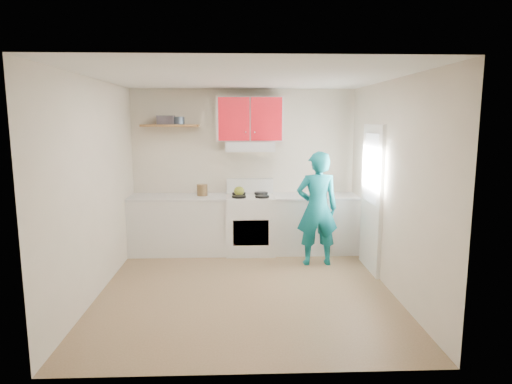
{
  "coord_description": "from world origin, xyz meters",
  "views": [
    {
      "loc": [
        -0.08,
        -5.32,
        2.11
      ],
      "look_at": [
        0.15,
        0.55,
        1.15
      ],
      "focal_mm": 31.1,
      "sensor_mm": 36.0,
      "label": 1
    }
  ],
  "objects_px": {
    "stove": "(250,224)",
    "person": "(317,209)",
    "tin": "(178,121)",
    "kettle": "(239,191)",
    "crock": "(202,191)"
  },
  "relations": [
    {
      "from": "crock",
      "to": "person",
      "type": "distance_m",
      "value": 1.85
    },
    {
      "from": "stove",
      "to": "tin",
      "type": "relative_size",
      "value": 4.75
    },
    {
      "from": "stove",
      "to": "crock",
      "type": "relative_size",
      "value": 4.55
    },
    {
      "from": "stove",
      "to": "kettle",
      "type": "xyz_separation_m",
      "value": [
        -0.18,
        0.05,
        0.53
      ]
    },
    {
      "from": "person",
      "to": "stove",
      "type": "bearing_deg",
      "value": -35.02
    },
    {
      "from": "crock",
      "to": "person",
      "type": "relative_size",
      "value": 0.12
    },
    {
      "from": "stove",
      "to": "person",
      "type": "distance_m",
      "value": 1.2
    },
    {
      "from": "kettle",
      "to": "person",
      "type": "xyz_separation_m",
      "value": [
        1.13,
        -0.68,
        -0.16
      ]
    },
    {
      "from": "tin",
      "to": "crock",
      "type": "relative_size",
      "value": 0.96
    },
    {
      "from": "stove",
      "to": "person",
      "type": "relative_size",
      "value": 0.55
    },
    {
      "from": "person",
      "to": "kettle",
      "type": "bearing_deg",
      "value": -32.65
    },
    {
      "from": "stove",
      "to": "tin",
      "type": "height_order",
      "value": "tin"
    },
    {
      "from": "tin",
      "to": "person",
      "type": "xyz_separation_m",
      "value": [
        2.07,
        -0.77,
        -1.26
      ]
    },
    {
      "from": "tin",
      "to": "crock",
      "type": "height_order",
      "value": "tin"
    },
    {
      "from": "tin",
      "to": "kettle",
      "type": "relative_size",
      "value": 1.15
    }
  ]
}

